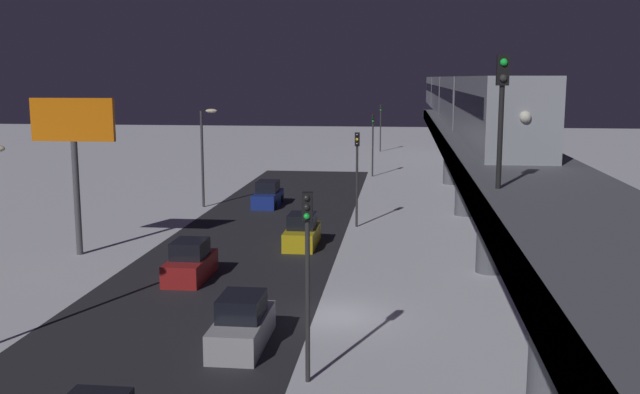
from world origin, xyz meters
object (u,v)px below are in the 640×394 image
subway_train (456,95)px  traffic_light_distant (381,121)px  commercial_billboard (73,135)px  sedan_yellow (302,233)px  traffic_light_mid (357,165)px  sedan_red (190,263)px  traffic_light_near (307,259)px  rail_signal (502,98)px  traffic_light_far (373,135)px  sedan_blue (268,196)px  sedan_silver_2 (242,325)px

subway_train → traffic_light_distant: bearing=-77.4°
traffic_light_distant → commercial_billboard: commercial_billboard is taller
sedan_yellow → traffic_light_mid: size_ratio=0.67×
commercial_billboard → sedan_yellow: bearing=-164.0°
traffic_light_distant → subway_train: bearing=102.6°
sedan_red → traffic_light_mid: traffic_light_mid is taller
sedan_yellow → traffic_light_near: 20.02m
rail_signal → traffic_light_far: 51.97m
sedan_yellow → traffic_light_mid: (-2.90, -5.97, 3.40)m
subway_train → traffic_light_far: 12.11m
sedan_blue → subway_train: bearing=-147.4°
subway_train → sedan_red: size_ratio=17.84×
rail_signal → commercial_billboard: rail_signal is taller
traffic_light_near → rail_signal: bearing=176.1°
traffic_light_mid → traffic_light_distant: (0.00, -50.97, 0.00)m
sedan_blue → sedan_red: size_ratio=1.12×
rail_signal → traffic_light_mid: bearing=-77.1°
rail_signal → sedan_blue: rail_signal is taller
rail_signal → sedan_silver_2: (8.81, -3.42, -8.61)m
rail_signal → sedan_silver_2: bearing=-21.2°
commercial_billboard → traffic_light_far: bearing=-113.6°
traffic_light_near → commercial_billboard: (15.28, -15.95, 2.63)m
traffic_light_near → traffic_light_mid: size_ratio=1.00×
subway_train → traffic_light_mid: (7.60, 17.08, -4.27)m
rail_signal → traffic_light_near: (5.91, -0.40, -5.21)m
subway_train → traffic_light_near: subway_train is taller
traffic_light_far → sedan_red: bearing=79.2°
sedan_blue → commercial_billboard: bearing=65.3°
sedan_red → subway_train: bearing=-116.1°
sedan_blue → traffic_light_distant: bearing=-99.8°
subway_train → traffic_light_distant: 35.00m
sedan_yellow → sedan_red: bearing=-120.7°
traffic_light_far → traffic_light_distant: 25.48m
rail_signal → sedan_blue: 36.91m
rail_signal → sedan_red: 20.04m
rail_signal → traffic_light_near: rail_signal is taller
rail_signal → subway_train: bearing=-92.3°
traffic_light_near → traffic_light_far: bearing=-90.0°
sedan_red → traffic_light_distant: 65.23m
sedan_silver_2 → traffic_light_mid: bearing=82.6°
traffic_light_mid → traffic_light_far: 25.48m
sedan_blue → sedan_yellow: size_ratio=1.08×
sedan_red → traffic_light_mid: bearing=-118.6°
traffic_light_distant → traffic_light_mid: bearing=90.0°
traffic_light_near → traffic_light_far: (0.00, -50.97, 0.00)m
sedan_yellow → commercial_billboard: bearing=-164.0°
rail_signal → sedan_red: (13.41, -12.15, -8.61)m
rail_signal → traffic_light_far: bearing=-83.4°
traffic_light_near → traffic_light_mid: bearing=-90.0°
sedan_blue → sedan_yellow: same height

